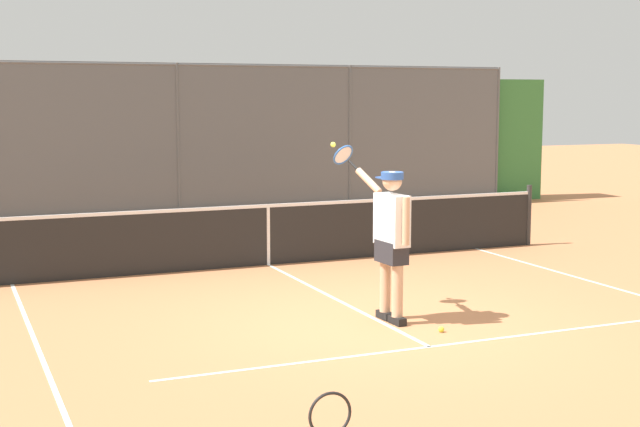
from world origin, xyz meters
TOP-DOWN VIEW (x-y plane):
  - ground_plane at (0.00, 0.00)m, footprint 60.00×60.00m
  - court_line_markings at (0.00, 1.41)m, footprint 7.71×9.23m
  - fence_backdrop at (0.00, -10.20)m, footprint 19.02×1.37m
  - tennis_net at (0.00, -3.94)m, footprint 9.91×0.09m
  - tennis_player at (-0.12, -0.02)m, footprint 0.53×1.43m
  - tennis_ball_by_sideline at (-0.42, 0.66)m, footprint 0.07×0.07m

SIDE VIEW (x-z plane):
  - ground_plane at x=0.00m, z-range 0.00..0.00m
  - court_line_markings at x=0.00m, z-range 0.00..0.01m
  - tennis_ball_by_sideline at x=-0.42m, z-range 0.00..0.07m
  - tennis_net at x=0.00m, z-range -0.04..1.03m
  - tennis_player at x=-0.12m, z-range 0.02..2.09m
  - fence_backdrop at x=0.00m, z-range -0.15..3.17m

